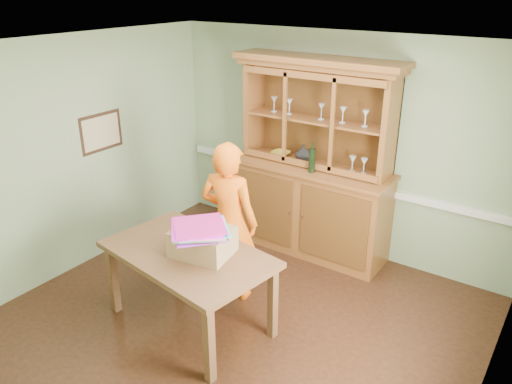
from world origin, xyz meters
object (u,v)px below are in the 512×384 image
Objects in this scene: china_hutch at (311,187)px; dining_table at (188,260)px; person at (229,222)px; cardboard_box at (203,242)px.

dining_table is (-0.22, -2.03, -0.12)m from china_hutch.
china_hutch reaches higher than dining_table.
china_hutch is at bearing 92.30° from dining_table.
dining_table is 1.01× the size of person.
dining_table is at bearing -96.13° from china_hutch.
china_hutch is 1.40m from person.
dining_table is 0.67m from person.
china_hutch reaches higher than cardboard_box.
cardboard_box is 0.31× the size of person.
cardboard_box is at bearing 31.20° from dining_table.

